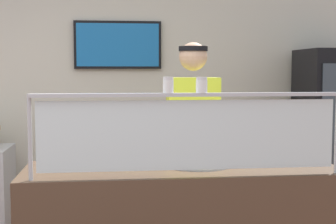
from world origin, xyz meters
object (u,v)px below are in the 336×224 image
parmesan_shaker (168,86)px  pizza_server (194,159)px  worker_figure (193,144)px  drink_fridge (333,139)px  pepper_flake_shaker (202,86)px  pizza_tray (198,162)px

parmesan_shaker → pizza_server: bearing=58.1°
worker_figure → drink_fridge: size_ratio=1.00×
pizza_server → pepper_flake_shaker: pepper_flake_shaker is taller
parmesan_shaker → worker_figure: 1.02m
pizza_tray → pizza_server: bearing=-145.1°
pizza_tray → parmesan_shaker: 0.65m
pizza_tray → worker_figure: worker_figure is taller
pizza_tray → pizza_server: size_ratio=1.58×
pizza_server → pepper_flake_shaker: (-0.01, -0.32, 0.48)m
pizza_server → drink_fridge: (1.64, 1.52, -0.11)m
pizza_server → drink_fridge: drink_fridge is taller
pizza_tray → worker_figure: 0.53m
pizza_server → parmesan_shaker: (-0.20, -0.32, 0.48)m
pizza_tray → pizza_server: (-0.03, -0.02, 0.02)m
parmesan_shaker → drink_fridge: 2.67m
pizza_tray → worker_figure: bearing=83.5°
pizza_server → worker_figure: worker_figure is taller
parmesan_shaker → worker_figure: size_ratio=0.05×
pizza_tray → drink_fridge: size_ratio=0.25×
pepper_flake_shaker → drink_fridge: bearing=48.2°
worker_figure → drink_fridge: (1.55, 0.98, -0.13)m
pizza_server → drink_fridge: bearing=59.5°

